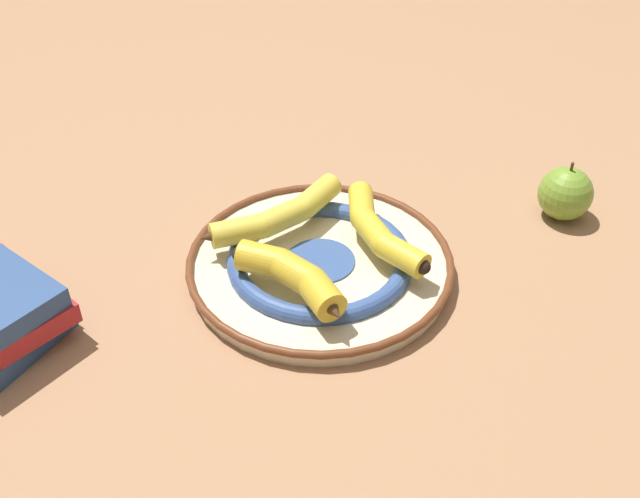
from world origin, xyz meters
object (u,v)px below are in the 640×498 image
at_px(banana_b, 294,276).
at_px(apple, 565,193).
at_px(banana_a, 377,228).
at_px(banana_c, 278,215).
at_px(decorative_bowl, 320,263).

relative_size(banana_b, apple, 1.76).
height_order(banana_a, banana_c, same).
bearing_deg(banana_a, banana_b, -69.65).
bearing_deg(banana_b, banana_a, -95.23).
relative_size(banana_b, banana_c, 0.77).
bearing_deg(banana_b, decorative_bowl, -71.64).
bearing_deg(apple, decorative_bowl, -172.00).
bearing_deg(decorative_bowl, apple, 8.00).
relative_size(decorative_bowl, banana_a, 1.73).
height_order(banana_c, apple, apple).
height_order(decorative_bowl, banana_a, banana_a).
distance_m(banana_c, apple, 0.40).
bearing_deg(decorative_bowl, banana_a, 8.12).
distance_m(banana_a, apple, 0.28).
bearing_deg(apple, banana_c, 177.94).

